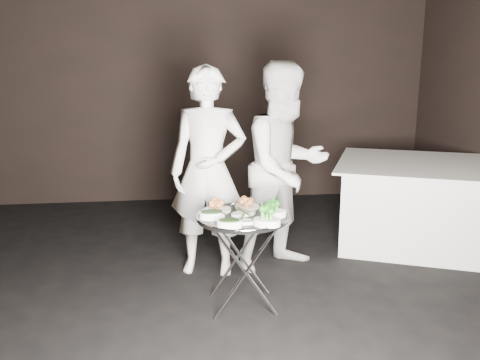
{
  "coord_description": "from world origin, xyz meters",
  "views": [
    {
      "loc": [
        -0.33,
        -3.22,
        1.81
      ],
      "look_at": [
        0.14,
        0.46,
        0.95
      ],
      "focal_mm": 38.0,
      "sensor_mm": 36.0,
      "label": 1
    }
  ],
  "objects": [
    {
      "name": "asparagus_plate_b",
      "position": [
        0.11,
        0.15,
        0.73
      ],
      "size": [
        0.22,
        0.16,
        0.04
      ],
      "rotation": [
        0.0,
        0.0,
        -0.3
      ],
      "color": "white",
      "rests_on": "serving_tray"
    },
    {
      "name": "asparagus_plate_a",
      "position": [
        0.14,
        0.33,
        0.73
      ],
      "size": [
        0.22,
        0.17,
        0.04
      ],
      "rotation": [
        0.0,
        0.0,
        0.33
      ],
      "color": "white",
      "rests_on": "serving_tray"
    },
    {
      "name": "potato_plate_a",
      "position": [
        -0.04,
        0.46,
        0.75
      ],
      "size": [
        0.2,
        0.2,
        0.07
      ],
      "rotation": [
        0.0,
        0.0,
        -0.13
      ],
      "color": "beige",
      "rests_on": "serving_tray"
    },
    {
      "name": "spinach_bowl_a",
      "position": [
        -0.09,
        0.27,
        0.75
      ],
      "size": [
        0.19,
        0.13,
        0.08
      ],
      "rotation": [
        0.0,
        0.0,
        0.03
      ],
      "color": "white",
      "rests_on": "serving_tray"
    },
    {
      "name": "tray_stand",
      "position": [
        0.14,
        0.31,
        0.39
      ],
      "size": [
        0.48,
        0.4,
        0.7
      ],
      "rotation": [
        0.0,
        0.0,
        0.1
      ],
      "color": "silver",
      "rests_on": "floor"
    },
    {
      "name": "wall_back",
      "position": [
        0.0,
        3.52,
        1.5
      ],
      "size": [
        6.0,
        0.05,
        3.0
      ],
      "primitive_type": "cube",
      "color": "black",
      "rests_on": "floor"
    },
    {
      "name": "dining_table",
      "position": [
        2.02,
        1.5,
        0.42
      ],
      "size": [
        1.47,
        1.47,
        0.84
      ],
      "rotation": [
        0.0,
        0.0,
        -0.41
      ],
      "color": "white",
      "rests_on": "floor"
    },
    {
      "name": "waiter_right",
      "position": [
        0.61,
        1.05,
        0.91
      ],
      "size": [
        1.09,
        1.0,
        1.83
      ],
      "primitive_type": "imported",
      "rotation": [
        0.0,
        0.0,
        0.42
      ],
      "color": "white",
      "rests_on": "floor"
    },
    {
      "name": "broccoli_bowl_a",
      "position": [
        0.37,
        0.27,
        0.75
      ],
      "size": [
        0.18,
        0.14,
        0.07
      ],
      "rotation": [
        0.0,
        0.0,
        0.06
      ],
      "color": "white",
      "rests_on": "serving_tray"
    },
    {
      "name": "broccoli_bowl_b",
      "position": [
        0.27,
        0.07,
        0.75
      ],
      "size": [
        0.22,
        0.19,
        0.08
      ],
      "rotation": [
        0.0,
        0.0,
        -0.34
      ],
      "color": "white",
      "rests_on": "serving_tray"
    },
    {
      "name": "floor",
      "position": [
        0.0,
        0.0,
        -0.03
      ],
      "size": [
        6.0,
        7.0,
        0.05
      ],
      "primitive_type": "cube",
      "color": "black",
      "rests_on": "ground"
    },
    {
      "name": "greens_bowl",
      "position": [
        0.35,
        0.45,
        0.75
      ],
      "size": [
        0.12,
        0.12,
        0.07
      ],
      "rotation": [
        0.0,
        0.0,
        0.07
      ],
      "color": "white",
      "rests_on": "serving_tray"
    },
    {
      "name": "serving_utensils",
      "position": [
        0.15,
        0.38,
        0.77
      ],
      "size": [
        0.58,
        0.44,
        0.01
      ],
      "color": "silver",
      "rests_on": "serving_tray"
    },
    {
      "name": "waiter_left",
      "position": [
        -0.07,
        1.02,
        0.9
      ],
      "size": [
        0.74,
        0.57,
        1.8
      ],
      "primitive_type": "imported",
      "rotation": [
        0.0,
        0.0,
        -0.22
      ],
      "color": "white",
      "rests_on": "floor"
    },
    {
      "name": "serving_tray",
      "position": [
        0.14,
        0.31,
        0.71
      ],
      "size": [
        0.69,
        0.69,
        0.04
      ],
      "color": "black",
      "rests_on": "tray_stand"
    },
    {
      "name": "potato_plate_b",
      "position": [
        0.2,
        0.52,
        0.74
      ],
      "size": [
        0.19,
        0.19,
        0.07
      ],
      "rotation": [
        0.0,
        0.0,
        -0.29
      ],
      "color": "beige",
      "rests_on": "serving_tray"
    },
    {
      "name": "spinach_bowl_b",
      "position": [
        0.01,
        0.07,
        0.75
      ],
      "size": [
        0.19,
        0.14,
        0.07
      ],
      "rotation": [
        0.0,
        0.0,
        -0.16
      ],
      "color": "white",
      "rests_on": "serving_tray"
    }
  ]
}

